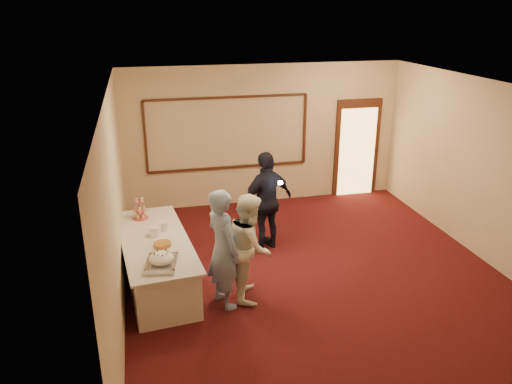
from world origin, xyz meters
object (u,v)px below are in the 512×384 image
plate_stack_b (164,226)px  pavlova_tray (161,260)px  buffet_table (156,261)px  woman (250,246)px  guest (267,201)px  man (223,249)px  cupcake_stand (140,211)px  plate_stack_a (155,231)px  tart (163,245)px

plate_stack_b → pavlova_tray: bearing=-95.3°
buffet_table → woman: bearing=-25.7°
plate_stack_b → guest: 1.88m
man → woman: bearing=-91.6°
cupcake_stand → plate_stack_b: (0.36, -0.56, -0.07)m
plate_stack_a → pavlova_tray: bearing=-87.8°
guest → cupcake_stand: bearing=-24.3°
cupcake_stand → guest: guest is taller
pavlova_tray → cupcake_stand: cupcake_stand is taller
guest → man: bearing=33.8°
woman → man: bearing=119.7°
cupcake_stand → pavlova_tray: bearing=-81.7°
pavlova_tray → plate_stack_b: 1.18m
buffet_table → cupcake_stand: 1.03m
buffet_table → man: man is taller
man → plate_stack_b: bearing=13.5°
pavlova_tray → plate_stack_b: bearing=84.7°
guest → tart: bearing=7.2°
man → guest: size_ratio=1.00×
pavlova_tray → guest: 2.56m
tart → woman: (1.24, -0.37, 0.01)m
buffet_table → cupcake_stand: bearing=102.7°
pavlova_tray → woman: woman is taller
plate_stack_a → guest: bearing=19.2°
tart → plate_stack_b: bearing=83.7°
plate_stack_a → plate_stack_b: size_ratio=1.00×
man → woman: 0.46m
plate_stack_b → tart: (-0.06, -0.58, -0.05)m
plate_stack_b → woman: size_ratio=0.11×
tart → woman: woman is taller
plate_stack_b → woman: bearing=-38.8°
guest → buffet_table: bearing=-0.6°
pavlova_tray → man: (0.86, 0.07, 0.04)m
woman → guest: (0.63, 1.46, 0.09)m
pavlova_tray → plate_stack_b: size_ratio=3.47×
cupcake_stand → plate_stack_b: 0.67m
plate_stack_b → man: (0.75, -1.10, 0.05)m
tart → woman: 1.30m
woman → guest: 1.60m
buffet_table → man: size_ratio=1.48×
cupcake_stand → woman: (1.54, -1.51, -0.10)m
tart → man: size_ratio=0.17×
plate_stack_b → tart: 0.58m
pavlova_tray → guest: size_ratio=0.35×
plate_stack_b → man: man is taller
cupcake_stand → woman: woman is taller
plate_stack_a → guest: (1.96, 0.68, 0.05)m
buffet_table → guest: bearing=22.3°
buffet_table → tart: 0.51m
plate_stack_b → guest: (1.81, 0.51, 0.05)m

